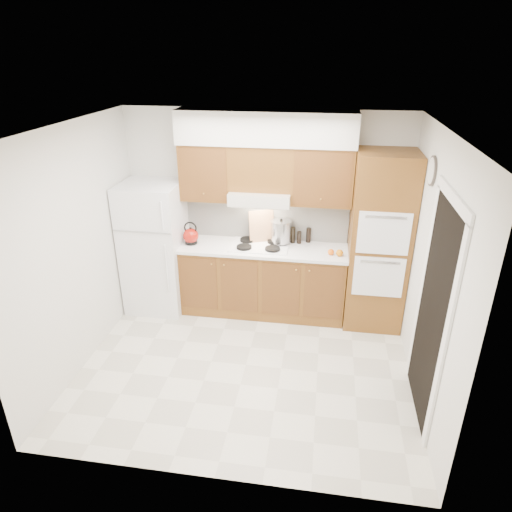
{
  "coord_description": "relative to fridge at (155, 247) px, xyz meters",
  "views": [
    {
      "loc": [
        0.75,
        -4.08,
        3.26
      ],
      "look_at": [
        0.05,
        0.45,
        1.15
      ],
      "focal_mm": 32.0,
      "sensor_mm": 36.0,
      "label": 1
    }
  ],
  "objects": [
    {
      "name": "kettle",
      "position": [
        0.49,
        0.01,
        0.19
      ],
      "size": [
        0.23,
        0.23,
        0.2
      ],
      "primitive_type": "sphere",
      "rotation": [
        0.0,
        0.0,
        -0.16
      ],
      "color": "maroon",
      "rests_on": "countertop"
    },
    {
      "name": "upper_cab_left",
      "position": [
        0.69,
        0.19,
        0.99
      ],
      "size": [
        0.63,
        0.33,
        0.7
      ],
      "primitive_type": "cube",
      "color": "brown",
      "rests_on": "wall_back"
    },
    {
      "name": "oven_cabinet",
      "position": [
        2.85,
        0.03,
        0.24
      ],
      "size": [
        0.7,
        0.65,
        2.2
      ],
      "primitive_type": "cube",
      "color": "brown",
      "rests_on": "floor"
    },
    {
      "name": "stock_pot",
      "position": [
        1.64,
        0.2,
        0.25
      ],
      "size": [
        0.29,
        0.29,
        0.27
      ],
      "primitive_type": "cylinder",
      "rotation": [
        0.0,
        0.0,
        0.09
      ],
      "color": "#AAAAAE",
      "rests_on": "cooktop"
    },
    {
      "name": "base_cabinets",
      "position": [
        1.43,
        0.06,
        -0.41
      ],
      "size": [
        2.11,
        0.6,
        0.9
      ],
      "primitive_type": "cube",
      "color": "brown",
      "rests_on": "floor"
    },
    {
      "name": "upper_cab_over_hood",
      "position": [
        1.38,
        0.19,
        1.06
      ],
      "size": [
        0.75,
        0.33,
        0.55
      ],
      "primitive_type": "cube",
      "color": "brown",
      "rests_on": "range_hood"
    },
    {
      "name": "wall_clock",
      "position": [
        3.19,
        -0.59,
        1.29
      ],
      "size": [
        0.02,
        0.3,
        0.3
      ],
      "primitive_type": "cylinder",
      "rotation": [
        0.0,
        1.57,
        0.0
      ],
      "color": "#3F3833",
      "rests_on": "wall_right"
    },
    {
      "name": "condiment_a",
      "position": [
        1.79,
        0.25,
        0.19
      ],
      "size": [
        0.08,
        0.08,
        0.21
      ],
      "primitive_type": "cylinder",
      "rotation": [
        0.0,
        0.0,
        -0.41
      ],
      "color": "black",
      "rests_on": "countertop"
    },
    {
      "name": "cutting_board",
      "position": [
        1.38,
        0.23,
        0.28
      ],
      "size": [
        0.34,
        0.23,
        0.43
      ],
      "primitive_type": "cube",
      "rotation": [
        -0.21,
        0.0,
        0.41
      ],
      "color": "tan",
      "rests_on": "countertop"
    },
    {
      "name": "condiment_c",
      "position": [
        1.87,
        0.24,
        0.16
      ],
      "size": [
        0.07,
        0.07,
        0.16
      ],
      "primitive_type": "cylinder",
      "rotation": [
        0.0,
        0.0,
        -0.26
      ],
      "color": "black",
      "rests_on": "countertop"
    },
    {
      "name": "doorway",
      "position": [
        3.19,
        -1.49,
        0.19
      ],
      "size": [
        0.02,
        0.9,
        2.1
      ],
      "primitive_type": "cube",
      "color": "black",
      "rests_on": "floor"
    },
    {
      "name": "ceiling",
      "position": [
        1.41,
        -1.14,
        1.74
      ],
      "size": [
        3.6,
        3.6,
        0.0
      ],
      "primitive_type": "plane",
      "color": "white",
      "rests_on": "wall_back"
    },
    {
      "name": "range_hood",
      "position": [
        1.38,
        0.13,
        0.71
      ],
      "size": [
        0.75,
        0.45,
        0.15
      ],
      "primitive_type": "cube",
      "color": "silver",
      "rests_on": "wall_back"
    },
    {
      "name": "countertop",
      "position": [
        1.43,
        0.05,
        0.06
      ],
      "size": [
        2.13,
        0.62,
        0.04
      ],
      "primitive_type": "cube",
      "color": "white",
      "rests_on": "base_cabinets"
    },
    {
      "name": "wall_left",
      "position": [
        -0.4,
        -1.14,
        0.44
      ],
      "size": [
        0.02,
        3.0,
        2.6
      ],
      "primitive_type": "cube",
      "color": "silver",
      "rests_on": "floor"
    },
    {
      "name": "orange_far",
      "position": [
        2.28,
        -0.06,
        0.12
      ],
      "size": [
        0.09,
        0.09,
        0.08
      ],
      "primitive_type": "sphere",
      "rotation": [
        0.0,
        0.0,
        -0.19
      ],
      "color": "orange",
      "rests_on": "countertop"
    },
    {
      "name": "soffit",
      "position": [
        1.43,
        0.18,
        1.54
      ],
      "size": [
        2.13,
        0.36,
        0.4
      ],
      "primitive_type": "cube",
      "color": "silver",
      "rests_on": "wall_back"
    },
    {
      "name": "floor",
      "position": [
        1.41,
        -1.14,
        -0.86
      ],
      "size": [
        3.6,
        3.6,
        0.0
      ],
      "primitive_type": "plane",
      "color": "silver",
      "rests_on": "ground"
    },
    {
      "name": "fridge",
      "position": [
        0.0,
        0.0,
        0.0
      ],
      "size": [
        0.75,
        0.72,
        1.72
      ],
      "primitive_type": "cube",
      "color": "white",
      "rests_on": "floor"
    },
    {
      "name": "condiment_b",
      "position": [
        1.99,
        0.3,
        0.18
      ],
      "size": [
        0.08,
        0.08,
        0.19
      ],
      "primitive_type": "cylinder",
      "rotation": [
        0.0,
        0.0,
        0.31
      ],
      "color": "black",
      "rests_on": "countertop"
    },
    {
      "name": "orange_near",
      "position": [
        2.39,
        -0.09,
        0.12
      ],
      "size": [
        0.09,
        0.09,
        0.09
      ],
      "primitive_type": "sphere",
      "rotation": [
        0.0,
        0.0,
        -0.09
      ],
      "color": "orange",
      "rests_on": "countertop"
    },
    {
      "name": "wall_right",
      "position": [
        3.21,
        -1.14,
        0.44
      ],
      "size": [
        0.02,
        3.0,
        2.6
      ],
      "primitive_type": "cube",
      "color": "silver",
      "rests_on": "floor"
    },
    {
      "name": "upper_cab_right",
      "position": [
        2.12,
        0.19,
        0.99
      ],
      "size": [
        0.73,
        0.33,
        0.7
      ],
      "primitive_type": "cube",
      "color": "brown",
      "rests_on": "wall_back"
    },
    {
      "name": "backsplash",
      "position": [
        1.43,
        0.34,
        0.36
      ],
      "size": [
        2.11,
        0.03,
        0.56
      ],
      "primitive_type": "cube",
      "color": "white",
      "rests_on": "countertop"
    },
    {
      "name": "wall_back",
      "position": [
        1.41,
        0.36,
        0.44
      ],
      "size": [
        3.6,
        0.02,
        2.6
      ],
      "primitive_type": "cube",
      "color": "silver",
      "rests_on": "floor"
    },
    {
      "name": "cooktop",
      "position": [
        1.38,
        0.07,
        0.09
      ],
      "size": [
        0.74,
        0.5,
        0.01
      ],
      "primitive_type": "cube",
      "color": "white",
      "rests_on": "countertop"
    }
  ]
}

